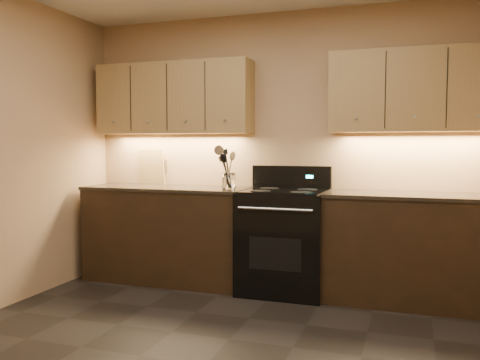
# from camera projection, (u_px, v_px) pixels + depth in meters

# --- Properties ---
(wall_back) EXTENTS (4.00, 0.04, 2.60)m
(wall_back) POSITION_uv_depth(u_px,v_px,m) (285.00, 149.00, 4.88)
(wall_back) COLOR tan
(wall_back) RESTS_ON ground
(counter_left) EXTENTS (1.62, 0.62, 0.93)m
(counter_left) POSITION_uv_depth(u_px,v_px,m) (168.00, 233.00, 5.01)
(counter_left) COLOR black
(counter_left) RESTS_ON ground
(counter_right) EXTENTS (1.46, 0.62, 0.93)m
(counter_right) POSITION_uv_depth(u_px,v_px,m) (412.00, 249.00, 4.28)
(counter_right) COLOR black
(counter_right) RESTS_ON ground
(stove) EXTENTS (0.76, 0.68, 1.14)m
(stove) POSITION_uv_depth(u_px,v_px,m) (284.00, 240.00, 4.61)
(stove) COLOR black
(stove) RESTS_ON ground
(upper_cab_left) EXTENTS (1.60, 0.30, 0.70)m
(upper_cab_left) POSITION_uv_depth(u_px,v_px,m) (174.00, 98.00, 5.05)
(upper_cab_left) COLOR #A58152
(upper_cab_left) RESTS_ON wall_back
(upper_cab_right) EXTENTS (1.44, 0.30, 0.70)m
(upper_cab_right) POSITION_uv_depth(u_px,v_px,m) (416.00, 91.00, 4.33)
(upper_cab_right) COLOR #A58152
(upper_cab_right) RESTS_ON wall_back
(outlet_plate) EXTENTS (0.08, 0.01, 0.12)m
(outlet_plate) POSITION_uv_depth(u_px,v_px,m) (163.00, 166.00, 5.30)
(outlet_plate) COLOR #B2B5BA
(outlet_plate) RESTS_ON wall_back
(utensil_crock) EXTENTS (0.15, 0.15, 0.15)m
(utensil_crock) POSITION_uv_depth(u_px,v_px,m) (229.00, 182.00, 4.64)
(utensil_crock) COLOR white
(utensil_crock) RESTS_ON counter_left
(cutting_board) EXTENTS (0.29, 0.07, 0.37)m
(cutting_board) POSITION_uv_depth(u_px,v_px,m) (152.00, 166.00, 5.32)
(cutting_board) COLOR #D9B675
(cutting_board) RESTS_ON counter_left
(wooden_spoon) EXTENTS (0.12, 0.11, 0.34)m
(wooden_spoon) POSITION_uv_depth(u_px,v_px,m) (226.00, 170.00, 4.63)
(wooden_spoon) COLOR #D9B675
(wooden_spoon) RESTS_ON utensil_crock
(black_spoon) EXTENTS (0.09, 0.16, 0.33)m
(black_spoon) POSITION_uv_depth(u_px,v_px,m) (230.00, 170.00, 4.65)
(black_spoon) COLOR black
(black_spoon) RESTS_ON utensil_crock
(black_turner) EXTENTS (0.17, 0.18, 0.40)m
(black_turner) POSITION_uv_depth(u_px,v_px,m) (230.00, 167.00, 4.61)
(black_turner) COLOR black
(black_turner) RESTS_ON utensil_crock
(steel_spatula) EXTENTS (0.22, 0.11, 0.34)m
(steel_spatula) POSITION_uv_depth(u_px,v_px,m) (232.00, 170.00, 4.63)
(steel_spatula) COLOR silver
(steel_spatula) RESTS_ON utensil_crock
(steel_skimmer) EXTENTS (0.22, 0.11, 0.39)m
(steel_skimmer) POSITION_uv_depth(u_px,v_px,m) (231.00, 167.00, 4.62)
(steel_skimmer) COLOR silver
(steel_skimmer) RESTS_ON utensil_crock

